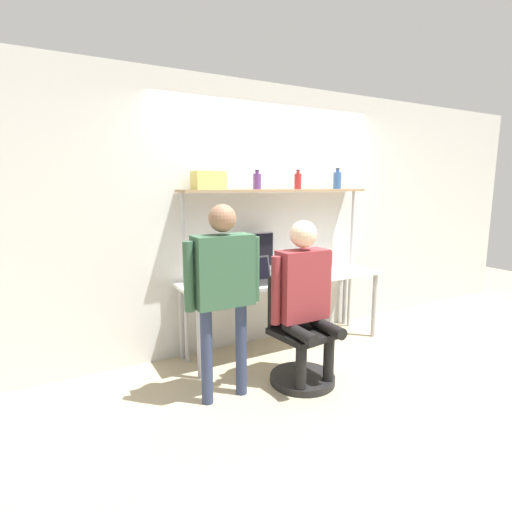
{
  "coord_description": "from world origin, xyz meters",
  "views": [
    {
      "loc": [
        -2.2,
        -3.02,
        1.67
      ],
      "look_at": [
        -0.63,
        -0.2,
        1.11
      ],
      "focal_mm": 28.0,
      "sensor_mm": 36.0,
      "label": 1
    }
  ],
  "objects_px": {
    "person_seated": "(305,289)",
    "storage_box": "(208,180)",
    "office_chair": "(300,349)",
    "bottle_red": "(298,181)",
    "laptop": "(260,275)",
    "monitor": "(253,253)",
    "person_standing": "(223,279)",
    "cell_phone": "(283,278)",
    "bottle_blue": "(337,180)",
    "bottle_purple": "(257,181)"
  },
  "relations": [
    {
      "from": "office_chair",
      "to": "bottle_red",
      "type": "bearing_deg",
      "value": 57.45
    },
    {
      "from": "office_chair",
      "to": "bottle_red",
      "type": "relative_size",
      "value": 4.61
    },
    {
      "from": "person_standing",
      "to": "monitor",
      "type": "bearing_deg",
      "value": 49.32
    },
    {
      "from": "office_chair",
      "to": "person_standing",
      "type": "bearing_deg",
      "value": 176.28
    },
    {
      "from": "person_seated",
      "to": "bottle_red",
      "type": "xyz_separation_m",
      "value": [
        0.52,
        0.87,
        0.9
      ]
    },
    {
      "from": "office_chair",
      "to": "storage_box",
      "type": "xyz_separation_m",
      "value": [
        -0.47,
        0.83,
        1.44
      ]
    },
    {
      "from": "bottle_blue",
      "to": "cell_phone",
      "type": "bearing_deg",
      "value": -165.45
    },
    {
      "from": "bottle_red",
      "to": "storage_box",
      "type": "relative_size",
      "value": 0.69
    },
    {
      "from": "laptop",
      "to": "cell_phone",
      "type": "distance_m",
      "value": 0.27
    },
    {
      "from": "cell_phone",
      "to": "person_seated",
      "type": "distance_m",
      "value": 0.69
    },
    {
      "from": "office_chair",
      "to": "bottle_purple",
      "type": "bearing_deg",
      "value": 87.1
    },
    {
      "from": "cell_phone",
      "to": "bottle_blue",
      "type": "relative_size",
      "value": 0.67
    },
    {
      "from": "laptop",
      "to": "office_chair",
      "type": "height_order",
      "value": "laptop"
    },
    {
      "from": "person_seated",
      "to": "office_chair",
      "type": "bearing_deg",
      "value": 96.39
    },
    {
      "from": "cell_phone",
      "to": "storage_box",
      "type": "xyz_separation_m",
      "value": [
        -0.69,
        0.22,
        0.96
      ]
    },
    {
      "from": "laptop",
      "to": "person_standing",
      "type": "distance_m",
      "value": 0.87
    },
    {
      "from": "laptop",
      "to": "storage_box",
      "type": "xyz_separation_m",
      "value": [
        -0.42,
        0.22,
        0.9
      ]
    },
    {
      "from": "laptop",
      "to": "bottle_blue",
      "type": "distance_m",
      "value": 1.45
    },
    {
      "from": "storage_box",
      "to": "monitor",
      "type": "bearing_deg",
      "value": 3.56
    },
    {
      "from": "bottle_red",
      "to": "office_chair",
      "type": "bearing_deg",
      "value": -122.55
    },
    {
      "from": "office_chair",
      "to": "storage_box",
      "type": "distance_m",
      "value": 1.73
    },
    {
      "from": "laptop",
      "to": "cell_phone",
      "type": "bearing_deg",
      "value": -0.67
    },
    {
      "from": "laptop",
      "to": "person_standing",
      "type": "xyz_separation_m",
      "value": [
        -0.64,
        -0.57,
        0.16
      ]
    },
    {
      "from": "office_chair",
      "to": "bottle_red",
      "type": "xyz_separation_m",
      "value": [
        0.53,
        0.83,
        1.44
      ]
    },
    {
      "from": "monitor",
      "to": "person_standing",
      "type": "distance_m",
      "value": 1.07
    },
    {
      "from": "bottle_blue",
      "to": "bottle_purple",
      "type": "height_order",
      "value": "bottle_blue"
    },
    {
      "from": "monitor",
      "to": "storage_box",
      "type": "relative_size",
      "value": 1.7
    },
    {
      "from": "cell_phone",
      "to": "bottle_blue",
      "type": "height_order",
      "value": "bottle_blue"
    },
    {
      "from": "laptop",
      "to": "bottle_blue",
      "type": "xyz_separation_m",
      "value": [
        1.11,
        0.22,
        0.91
      ]
    },
    {
      "from": "cell_phone",
      "to": "bottle_red",
      "type": "height_order",
      "value": "bottle_red"
    },
    {
      "from": "monitor",
      "to": "person_standing",
      "type": "bearing_deg",
      "value": -130.68
    },
    {
      "from": "monitor",
      "to": "laptop",
      "type": "xyz_separation_m",
      "value": [
        -0.06,
        -0.25,
        -0.18
      ]
    },
    {
      "from": "storage_box",
      "to": "cell_phone",
      "type": "bearing_deg",
      "value": -17.74
    },
    {
      "from": "storage_box",
      "to": "person_seated",
      "type": "bearing_deg",
      "value": -61.31
    },
    {
      "from": "bottle_purple",
      "to": "person_standing",
      "type": "bearing_deg",
      "value": -133.13
    },
    {
      "from": "cell_phone",
      "to": "storage_box",
      "type": "distance_m",
      "value": 1.2
    },
    {
      "from": "person_standing",
      "to": "bottle_blue",
      "type": "xyz_separation_m",
      "value": [
        1.75,
        0.78,
        0.75
      ]
    },
    {
      "from": "person_seated",
      "to": "person_standing",
      "type": "height_order",
      "value": "person_standing"
    },
    {
      "from": "monitor",
      "to": "laptop",
      "type": "height_order",
      "value": "monitor"
    },
    {
      "from": "laptop",
      "to": "bottle_purple",
      "type": "bearing_deg",
      "value": 66.51
    },
    {
      "from": "person_standing",
      "to": "storage_box",
      "type": "height_order",
      "value": "storage_box"
    },
    {
      "from": "laptop",
      "to": "bottle_purple",
      "type": "relative_size",
      "value": 1.48
    },
    {
      "from": "cell_phone",
      "to": "office_chair",
      "type": "height_order",
      "value": "office_chair"
    },
    {
      "from": "person_seated",
      "to": "storage_box",
      "type": "xyz_separation_m",
      "value": [
        -0.48,
        0.87,
        0.9
      ]
    },
    {
      "from": "cell_phone",
      "to": "bottle_purple",
      "type": "xyz_separation_m",
      "value": [
        -0.17,
        0.22,
        0.96
      ]
    },
    {
      "from": "laptop",
      "to": "bottle_blue",
      "type": "height_order",
      "value": "bottle_blue"
    },
    {
      "from": "person_standing",
      "to": "laptop",
      "type": "bearing_deg",
      "value": 41.56
    },
    {
      "from": "person_seated",
      "to": "bottle_red",
      "type": "distance_m",
      "value": 1.36
    },
    {
      "from": "office_chair",
      "to": "bottle_red",
      "type": "height_order",
      "value": "bottle_red"
    },
    {
      "from": "laptop",
      "to": "office_chair",
      "type": "xyz_separation_m",
      "value": [
        0.05,
        -0.61,
        -0.54
      ]
    }
  ]
}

